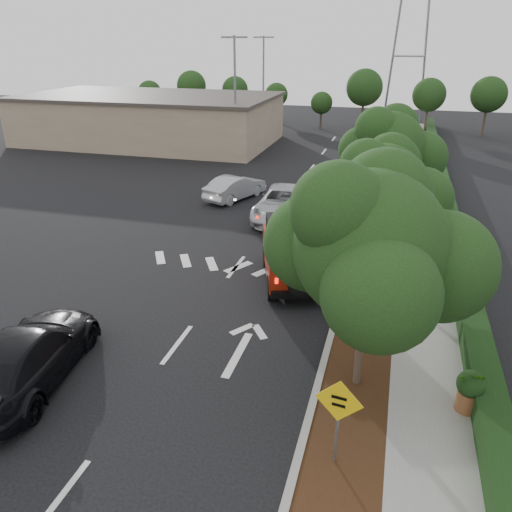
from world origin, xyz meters
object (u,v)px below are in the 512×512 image
at_px(red_jeep, 292,251).
at_px(speed_hump_sign, 338,411).
at_px(black_suv_oncoming, 27,356).
at_px(silver_suv_ahead, 285,203).

relative_size(red_jeep, speed_hump_sign, 2.18).
height_order(red_jeep, black_suv_oncoming, red_jeep).
bearing_deg(black_suv_oncoming, silver_suv_ahead, -113.00).
distance_m(silver_suv_ahead, black_suv_oncoming, 15.81).
distance_m(red_jeep, black_suv_oncoming, 10.05).
xyz_separation_m(red_jeep, black_suv_oncoming, (-5.65, -8.30, -0.39)).
distance_m(silver_suv_ahead, speed_hump_sign, 16.80).
height_order(red_jeep, speed_hump_sign, red_jeep).
relative_size(silver_suv_ahead, black_suv_oncoming, 1.05).
height_order(red_jeep, silver_suv_ahead, red_jeep).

